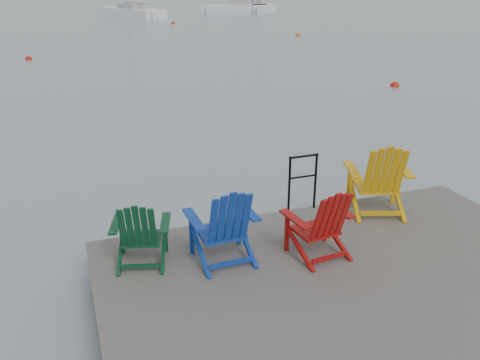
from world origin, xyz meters
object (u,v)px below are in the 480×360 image
object	(u,v)px
buoy_b	(29,60)
buoy_d	(173,24)
chair_blue	(224,224)
chair_red	(321,222)
sailboat_mid	(259,7)
sailboat_far	(237,9)
sailboat_near	(130,13)
chair_yellow	(380,178)
chair_green	(140,232)
buoy_c	(298,36)
buoy_a	(395,86)
handrail	(303,177)

from	to	relation	value
buoy_b	buoy_d	size ratio (longest dim) A/B	0.99
chair_blue	buoy_b	size ratio (longest dim) A/B	3.03
chair_red	sailboat_mid	distance (m)	56.15
sailboat_far	sailboat_mid	bearing A→B (deg)	-39.07
sailboat_near	chair_yellow	bearing A→B (deg)	-119.09
sailboat_mid	buoy_d	size ratio (longest dim) A/B	36.69
chair_green	chair_blue	xyz separation A→B (m)	(1.00, -0.29, 0.07)
chair_blue	buoy_c	bearing A→B (deg)	60.93
buoy_c	chair_blue	bearing A→B (deg)	-117.47
chair_red	sailboat_far	world-z (taller)	sailboat_far
buoy_d	sailboat_far	bearing A→B (deg)	48.90
sailboat_near	buoy_a	bearing A→B (deg)	-108.44
chair_green	sailboat_near	xyz separation A→B (m)	(6.61, 46.90, -0.60)
chair_green	chair_red	size ratio (longest dim) A/B	0.93
handrail	sailboat_mid	world-z (taller)	sailboat_mid
sailboat_near	buoy_c	size ratio (longest dim) A/B	32.90
sailboat_near	buoy_c	xyz separation A→B (m)	(8.41, -20.23, -0.36)
chair_blue	sailboat_mid	size ratio (longest dim) A/B	0.08
buoy_b	buoy_d	bearing A→B (deg)	56.64
sailboat_far	buoy_a	world-z (taller)	sailboat_far
handrail	sailboat_far	size ratio (longest dim) A/B	0.10
handrail	sailboat_near	size ratio (longest dim) A/B	0.07
sailboat_near	buoy_b	bearing A→B (deg)	-134.24
handrail	buoy_d	size ratio (longest dim) A/B	2.57
chair_blue	chair_yellow	distance (m)	2.69
buoy_b	buoy_c	world-z (taller)	buoy_c
chair_red	sailboat_far	size ratio (longest dim) A/B	0.10
chair_blue	sailboat_near	distance (m)	47.53
sailboat_mid	buoy_d	xyz separation A→B (m)	(-13.15, -13.59, -0.35)
chair_green	chair_red	xyz separation A→B (m)	(2.20, -0.58, 0.04)
chair_red	buoy_d	bearing A→B (deg)	73.33
handrail	sailboat_far	world-z (taller)	sailboat_far
chair_red	sailboat_near	size ratio (longest dim) A/B	0.08
buoy_d	buoy_b	bearing A→B (deg)	-123.36
sailboat_near	handrail	bearing A→B (deg)	-120.41
buoy_a	sailboat_near	bearing A→B (deg)	97.00
chair_red	buoy_a	bearing A→B (deg)	43.71
buoy_c	buoy_d	bearing A→B (deg)	117.39
handrail	sailboat_far	xyz separation A→B (m)	(15.87, 48.42, -0.69)
buoy_a	sailboat_mid	bearing A→B (deg)	75.19
chair_red	chair_green	bearing A→B (deg)	158.40
sailboat_mid	sailboat_near	bearing A→B (deg)	-147.80
sailboat_near	buoy_c	world-z (taller)	sailboat_near
handrail	sailboat_near	distance (m)	46.32
buoy_c	buoy_a	bearing A→B (deg)	-103.37
chair_red	buoy_c	size ratio (longest dim) A/B	2.67
sailboat_near	buoy_d	distance (m)	8.92
handrail	chair_yellow	world-z (taller)	chair_yellow
sailboat_near	buoy_d	world-z (taller)	sailboat_near
buoy_b	buoy_c	xyz separation A→B (m)	(17.01, 5.02, 0.00)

